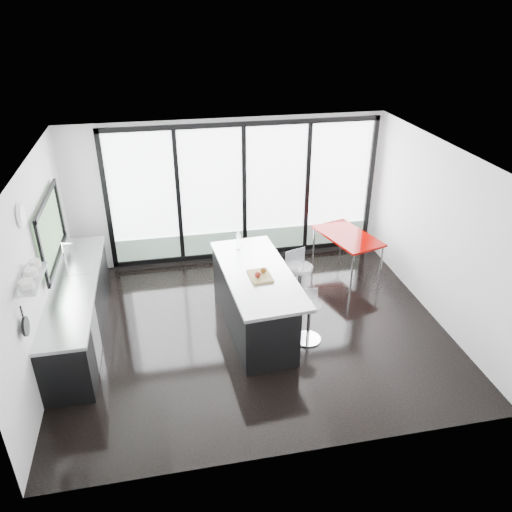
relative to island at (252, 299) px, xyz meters
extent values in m
cube|color=black|center=(0.00, -0.10, -0.50)|extent=(6.00, 5.00, 0.00)
cube|color=white|center=(0.00, -0.10, 2.30)|extent=(6.00, 5.00, 0.00)
cube|color=silver|center=(0.00, 2.40, 0.90)|extent=(6.00, 0.00, 2.80)
cube|color=white|center=(0.30, 2.37, 0.90)|extent=(5.00, 0.02, 2.50)
cube|color=slate|center=(0.30, 2.33, -0.13)|extent=(5.00, 0.02, 0.44)
cube|color=black|center=(-0.95, 2.33, 0.90)|extent=(0.08, 0.04, 2.50)
cube|color=black|center=(0.30, 2.33, 0.90)|extent=(0.08, 0.04, 2.50)
cube|color=black|center=(1.55, 2.33, 0.90)|extent=(0.08, 0.04, 2.50)
cube|color=silver|center=(0.00, -2.60, 0.90)|extent=(6.00, 0.00, 2.80)
cube|color=silver|center=(-3.00, -0.10, 0.90)|extent=(0.00, 5.00, 2.80)
cube|color=#4D6D4A|center=(-2.97, 0.80, 1.10)|extent=(0.02, 1.60, 0.90)
cube|color=#AAADAF|center=(-2.87, -0.95, 1.25)|extent=(0.25, 0.80, 0.03)
cylinder|color=white|center=(-2.97, -0.40, 1.85)|extent=(0.04, 0.30, 0.30)
cylinder|color=black|center=(-2.94, -1.35, 0.85)|extent=(0.03, 0.24, 0.24)
cube|color=silver|center=(3.00, -0.10, 0.90)|extent=(0.00, 5.00, 2.80)
cube|color=black|center=(-2.68, 0.30, -0.06)|extent=(0.65, 3.20, 0.87)
cube|color=#AAADAF|center=(-2.68, 0.30, 0.40)|extent=(0.69, 3.24, 0.05)
cube|color=#AAADAF|center=(-2.68, 0.80, 0.40)|extent=(0.45, 0.48, 0.06)
cylinder|color=silver|center=(-2.83, 0.80, 0.64)|extent=(0.02, 0.02, 0.44)
cube|color=#AAADAF|center=(-2.36, -0.45, -0.08)|extent=(0.03, 0.60, 0.80)
cube|color=black|center=(-0.01, 0.00, -0.04)|extent=(0.96, 2.39, 0.92)
cube|color=#AAADAF|center=(0.08, 0.01, 0.45)|extent=(1.17, 2.46, 0.05)
cube|color=tan|center=(0.09, -0.15, 0.49)|extent=(0.35, 0.45, 0.03)
sphere|color=maroon|center=(0.04, -0.21, 0.56)|extent=(0.10, 0.10, 0.10)
sphere|color=brown|center=(0.15, -0.10, 0.56)|extent=(0.10, 0.10, 0.09)
cylinder|color=silver|center=(-0.08, 0.79, 0.63)|extent=(0.08, 0.08, 0.30)
cylinder|color=silver|center=(0.76, -0.55, -0.17)|extent=(0.42, 0.42, 0.65)
cylinder|color=silver|center=(0.89, 0.41, -0.11)|extent=(0.61, 0.61, 0.77)
cube|color=#750200|center=(2.12, 1.48, -0.14)|extent=(1.12, 1.51, 0.72)
camera|label=1|loc=(-1.25, -6.50, 4.29)|focal=35.00mm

